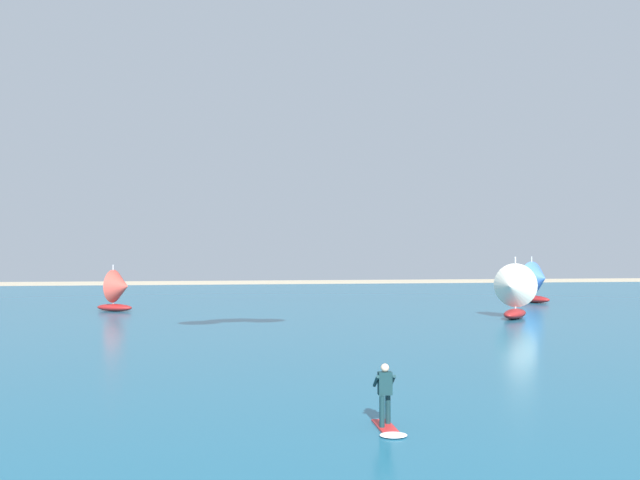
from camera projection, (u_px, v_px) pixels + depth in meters
name	position (u px, v px, depth m)	size (l,w,h in m)	color
ocean	(255.00, 317.00, 49.04)	(160.00, 90.00, 0.10)	#1E607F
kitesurfer	(387.00, 406.00, 18.34)	(0.70, 1.95, 1.67)	red
sailboat_trailing	(119.00, 290.00, 53.03)	(3.14, 2.81, 3.52)	maroon
sailboat_far_right	(513.00, 291.00, 47.08)	(3.56, 3.75, 4.18)	maroon
sailboat_anchored_offshore	(538.00, 282.00, 61.27)	(3.22, 3.61, 4.05)	maroon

